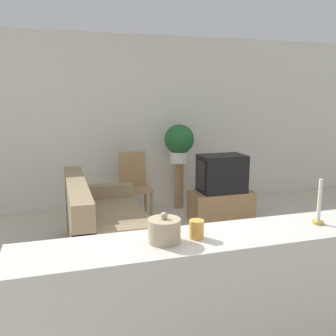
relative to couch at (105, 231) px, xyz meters
The scene contains 12 objects.
ground_plane 1.51m from the couch, 75.46° to the right, with size 14.00×14.00×0.00m, color beige.
wall_back 2.28m from the couch, 79.46° to the left, with size 9.00×0.06×2.70m.
couch is the anchor object (origin of this frame).
tv_stand 1.94m from the couch, 24.50° to the left, with size 0.89×0.45×0.42m.
television 1.97m from the couch, 24.58° to the left, with size 0.65×0.43×0.53m.
wooden_chair 1.50m from the couch, 65.58° to the left, with size 0.44×0.44×0.95m.
plant_stand 2.08m from the couch, 48.46° to the left, with size 0.14×0.14×0.73m.
potted_plant 2.21m from the couch, 48.46° to the left, with size 0.46×0.46×0.60m.
foreground_counter 2.07m from the couch, 79.62° to the right, with size 2.30×0.44×0.97m.
decorative_bowl 2.15m from the couch, 87.72° to the right, with size 0.18×0.18×0.17m.
candle_jar 2.17m from the couch, 82.31° to the right, with size 0.09×0.09×0.11m.
candlestick 2.43m from the couch, 61.52° to the right, with size 0.07×0.07×0.29m.
Camera 1 is at (-0.85, -2.49, 1.77)m, focal length 40.00 mm.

